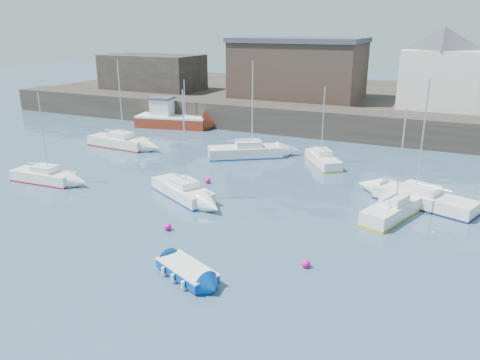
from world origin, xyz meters
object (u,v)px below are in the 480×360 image
at_px(fishing_boat, 171,118).
at_px(sailboat_a, 44,176).
at_px(sailboat_e, 119,141).
at_px(buoy_far, 208,183).
at_px(sailboat_f, 323,159).
at_px(sailboat_c, 392,210).
at_px(buoy_near, 168,230).
at_px(sailboat_d, 424,199).
at_px(sailboat_b, 182,190).
at_px(blue_dinghy, 187,271).
at_px(buoy_mid, 306,267).
at_px(sailboat_h, 245,151).

xyz_separation_m(fishing_boat, sailboat_a, (2.54, -22.32, -0.62)).
distance_m(sailboat_e, buoy_far, 15.22).
relative_size(sailboat_f, buoy_far, 15.07).
height_order(sailboat_f, buoy_far, sailboat_f).
bearing_deg(sailboat_e, fishing_boat, 93.59).
bearing_deg(sailboat_c, buoy_far, 175.21).
relative_size(sailboat_e, buoy_far, 19.12).
bearing_deg(sailboat_a, buoy_near, -14.73).
distance_m(fishing_boat, sailboat_e, 10.73).
bearing_deg(sailboat_d, sailboat_a, -165.63).
xyz_separation_m(sailboat_a, sailboat_b, (11.75, 1.71, 0.01)).
bearing_deg(blue_dinghy, buoy_far, 114.49).
xyz_separation_m(sailboat_e, buoy_near, (15.87, -15.31, -0.57)).
height_order(sailboat_f, buoy_mid, sailboat_f).
relative_size(sailboat_c, sailboat_f, 1.03).
bearing_deg(sailboat_a, sailboat_d, 14.37).
xyz_separation_m(blue_dinghy, fishing_boat, (-20.52, 30.39, 0.75)).
bearing_deg(fishing_boat, buoy_mid, -46.51).
relative_size(blue_dinghy, sailboat_d, 0.44).
bearing_deg(sailboat_h, buoy_mid, -57.42).
relative_size(sailboat_c, buoy_mid, 15.47).
bearing_deg(buoy_mid, buoy_near, 174.21).
bearing_deg(sailboat_f, sailboat_c, -54.22).
height_order(blue_dinghy, sailboat_h, sailboat_h).
height_order(fishing_boat, buoy_mid, fishing_boat).
bearing_deg(sailboat_a, sailboat_h, 49.44).
bearing_deg(sailboat_b, sailboat_a, -171.74).
distance_m(sailboat_d, sailboat_e, 30.00).
bearing_deg(sailboat_e, sailboat_d, -8.64).
xyz_separation_m(fishing_boat, buoy_mid, (25.53, -26.91, -1.12)).
bearing_deg(blue_dinghy, sailboat_b, 122.51).
relative_size(sailboat_c, buoy_far, 15.49).
relative_size(sailboat_d, buoy_near, 18.98).
distance_m(sailboat_c, buoy_near, 14.34).
bearing_deg(buoy_near, sailboat_d, 38.07).
bearing_deg(buoy_near, buoy_mid, -5.79).
bearing_deg(sailboat_d, buoy_mid, -112.25).
relative_size(sailboat_a, buoy_near, 15.67).
xyz_separation_m(blue_dinghy, sailboat_b, (-6.23, 9.78, 0.14)).
xyz_separation_m(sailboat_d, sailboat_h, (-16.30, 6.30, 0.06)).
distance_m(sailboat_a, sailboat_h, 17.67).
relative_size(sailboat_a, buoy_far, 15.59).
relative_size(sailboat_h, buoy_mid, 19.44).
distance_m(sailboat_a, sailboat_b, 11.88).
distance_m(sailboat_a, buoy_near, 14.48).
xyz_separation_m(blue_dinghy, sailboat_d, (9.81, 15.20, 0.16)).
relative_size(fishing_boat, sailboat_b, 1.18).
relative_size(sailboat_e, buoy_near, 19.21).
bearing_deg(buoy_mid, sailboat_a, 168.71).
xyz_separation_m(sailboat_f, buoy_near, (-4.77, -17.84, -0.48)).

